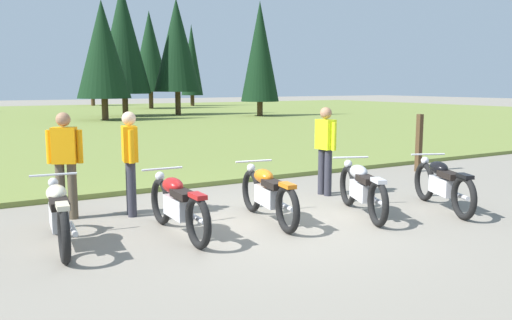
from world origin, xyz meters
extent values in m
plane|color=gray|center=(0.00, 0.00, 0.00)|extent=(140.00, 140.00, 0.00)
cube|color=olive|center=(0.00, 25.19, 0.05)|extent=(80.00, 44.00, 0.10)
cylinder|color=#47331E|center=(13.31, 22.39, 0.51)|extent=(0.36, 0.36, 1.02)
cone|color=black|center=(13.31, 22.39, 4.12)|extent=(2.39, 2.39, 6.19)
cylinder|color=#47331E|center=(8.39, 44.53, 0.82)|extent=(0.36, 0.36, 1.64)
cone|color=black|center=(8.39, 44.53, 3.80)|extent=(2.05, 2.05, 4.33)
cylinder|color=#47331E|center=(16.27, 39.40, 0.54)|extent=(0.36, 0.36, 1.09)
cone|color=black|center=(16.27, 39.40, 4.32)|extent=(2.01, 2.01, 6.46)
cylinder|color=#47331E|center=(9.37, 26.29, 0.81)|extent=(0.36, 0.36, 1.62)
cone|color=black|center=(9.37, 26.29, 4.60)|extent=(3.04, 3.04, 5.97)
cylinder|color=#47331E|center=(5.92, 26.58, 0.76)|extent=(0.36, 0.36, 1.52)
cone|color=black|center=(5.92, 26.58, 4.88)|extent=(3.30, 3.30, 6.72)
cylinder|color=#47331E|center=(3.80, 23.44, 0.66)|extent=(0.36, 0.36, 1.32)
cone|color=black|center=(3.80, 23.44, 4.00)|extent=(2.95, 2.95, 5.36)
cylinder|color=#47331E|center=(11.05, 36.08, 0.75)|extent=(0.36, 0.36, 1.49)
cone|color=black|center=(11.05, 36.08, 4.76)|extent=(3.07, 3.07, 6.53)
torus|color=black|center=(-2.98, 1.14, 0.35)|extent=(0.18, 0.71, 0.70)
torus|color=black|center=(-3.13, -0.25, 0.35)|extent=(0.18, 0.71, 0.70)
cube|color=silver|center=(-3.05, 0.44, 0.40)|extent=(0.27, 0.66, 0.28)
ellipsoid|color=beige|center=(-3.03, 0.62, 0.68)|extent=(0.31, 0.51, 0.22)
cube|color=black|center=(-3.08, 0.22, 0.62)|extent=(0.27, 0.50, 0.10)
cube|color=beige|center=(-3.13, -0.25, 0.69)|extent=(0.17, 0.33, 0.06)
cylinder|color=silver|center=(-2.99, 1.04, 0.86)|extent=(0.62, 0.10, 0.03)
sphere|color=silver|center=(-2.98, 1.16, 0.73)|extent=(0.14, 0.14, 0.14)
cylinder|color=silver|center=(-2.95, 0.13, 0.30)|extent=(0.13, 0.55, 0.07)
torus|color=black|center=(-1.51, 0.87, 0.35)|extent=(0.12, 0.70, 0.70)
torus|color=black|center=(-1.54, -0.53, 0.35)|extent=(0.12, 0.70, 0.70)
cube|color=silver|center=(-1.52, 0.17, 0.40)|extent=(0.22, 0.64, 0.28)
ellipsoid|color=#AD1919|center=(-1.52, 0.35, 0.68)|extent=(0.27, 0.49, 0.22)
cube|color=black|center=(-1.53, -0.05, 0.62)|extent=(0.23, 0.49, 0.10)
cube|color=#AD1919|center=(-1.54, -0.53, 0.69)|extent=(0.15, 0.32, 0.06)
cylinder|color=silver|center=(-1.51, 0.77, 0.86)|extent=(0.62, 0.05, 0.03)
sphere|color=silver|center=(-1.51, 0.89, 0.73)|extent=(0.14, 0.14, 0.14)
cylinder|color=silver|center=(-1.39, -0.14, 0.30)|extent=(0.08, 0.55, 0.07)
torus|color=black|center=(0.06, 0.85, 0.35)|extent=(0.21, 0.71, 0.70)
torus|color=black|center=(-0.16, -0.53, 0.35)|extent=(0.21, 0.71, 0.70)
cube|color=silver|center=(-0.05, 0.16, 0.40)|extent=(0.30, 0.66, 0.28)
ellipsoid|color=orange|center=(-0.02, 0.34, 0.68)|extent=(0.33, 0.52, 0.22)
cube|color=black|center=(-0.08, -0.06, 0.62)|extent=(0.29, 0.51, 0.10)
cube|color=orange|center=(-0.16, -0.53, 0.69)|extent=(0.19, 0.34, 0.06)
cylinder|color=silver|center=(0.05, 0.75, 0.86)|extent=(0.62, 0.13, 0.03)
sphere|color=silver|center=(0.07, 0.87, 0.73)|extent=(0.14, 0.14, 0.14)
cylinder|color=silver|center=(0.04, -0.16, 0.30)|extent=(0.16, 0.55, 0.07)
torus|color=black|center=(1.73, 0.38, 0.35)|extent=(0.36, 0.69, 0.70)
torus|color=black|center=(1.20, -0.91, 0.35)|extent=(0.36, 0.69, 0.70)
cube|color=silver|center=(1.46, -0.26, 0.40)|extent=(0.43, 0.67, 0.28)
ellipsoid|color=#B7B7BC|center=(1.53, -0.10, 0.68)|extent=(0.42, 0.54, 0.22)
cube|color=black|center=(1.38, -0.47, 0.62)|extent=(0.39, 0.53, 0.10)
cube|color=#B7B7BC|center=(1.20, -0.91, 0.69)|extent=(0.25, 0.35, 0.06)
cylinder|color=silver|center=(1.69, 0.29, 0.86)|extent=(0.59, 0.27, 0.03)
sphere|color=silver|center=(1.74, 0.40, 0.73)|extent=(0.14, 0.14, 0.14)
cylinder|color=silver|center=(1.48, -0.59, 0.30)|extent=(0.27, 0.54, 0.07)
torus|color=black|center=(3.18, -0.01, 0.35)|extent=(0.37, 0.68, 0.70)
torus|color=black|center=(2.62, -1.30, 0.35)|extent=(0.37, 0.68, 0.70)
cube|color=silver|center=(2.90, -0.66, 0.40)|extent=(0.44, 0.67, 0.28)
ellipsoid|color=black|center=(2.98, -0.49, 0.68)|extent=(0.43, 0.54, 0.22)
cube|color=black|center=(2.82, -0.86, 0.62)|extent=(0.39, 0.53, 0.10)
cube|color=black|center=(2.62, -1.30, 0.69)|extent=(0.26, 0.35, 0.06)
cylinder|color=silver|center=(3.14, -0.11, 0.86)|extent=(0.58, 0.28, 0.03)
sphere|color=silver|center=(3.19, 0.00, 0.73)|extent=(0.14, 0.14, 0.14)
cylinder|color=silver|center=(2.91, -0.99, 0.30)|extent=(0.28, 0.53, 0.07)
cylinder|color=#2D2D38|center=(1.94, 1.39, 0.44)|extent=(0.14, 0.14, 0.88)
cylinder|color=#2D2D38|center=(1.95, 1.21, 0.44)|extent=(0.14, 0.14, 0.88)
cube|color=#D8EA19|center=(1.94, 1.30, 1.16)|extent=(0.24, 0.37, 0.56)
sphere|color=#9E7051|center=(1.94, 1.30, 1.56)|extent=(0.22, 0.22, 0.22)
cylinder|color=#D8EA19|center=(1.93, 1.53, 1.14)|extent=(0.09, 0.09, 0.52)
cylinder|color=#D8EA19|center=(1.96, 1.07, 1.14)|extent=(0.09, 0.09, 0.52)
cylinder|color=#2D2D38|center=(-1.70, 1.71, 0.44)|extent=(0.14, 0.14, 0.88)
cylinder|color=#2D2D38|center=(-1.74, 1.53, 0.44)|extent=(0.14, 0.14, 0.88)
cube|color=orange|center=(-1.72, 1.62, 1.16)|extent=(0.29, 0.40, 0.56)
sphere|color=beige|center=(-1.72, 1.62, 1.56)|extent=(0.22, 0.22, 0.22)
cylinder|color=orange|center=(-1.68, 1.85, 1.14)|extent=(0.09, 0.09, 0.52)
cylinder|color=orange|center=(-1.77, 1.40, 1.14)|extent=(0.09, 0.09, 0.52)
cylinder|color=#4C4233|center=(-2.73, 1.96, 0.44)|extent=(0.14, 0.14, 0.88)
cylinder|color=#4C4233|center=(-2.57, 1.88, 0.44)|extent=(0.14, 0.14, 0.88)
cube|color=orange|center=(-2.65, 1.92, 1.16)|extent=(0.42, 0.35, 0.56)
sphere|color=#9E7051|center=(-2.65, 1.92, 1.56)|extent=(0.22, 0.22, 0.22)
cylinder|color=orange|center=(-2.86, 2.02, 1.14)|extent=(0.09, 0.09, 0.52)
cylinder|color=orange|center=(-2.45, 1.82, 1.14)|extent=(0.09, 0.09, 0.52)
cube|color=#47331E|center=(5.61, 2.34, 0.69)|extent=(0.12, 0.12, 1.39)
camera|label=1|loc=(-4.30, -6.60, 2.09)|focal=37.46mm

